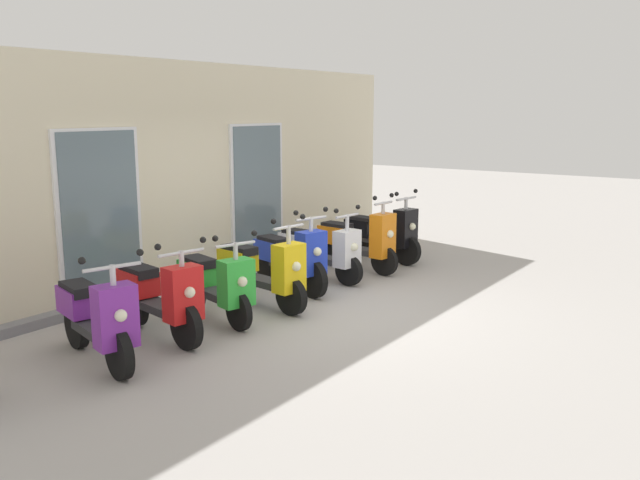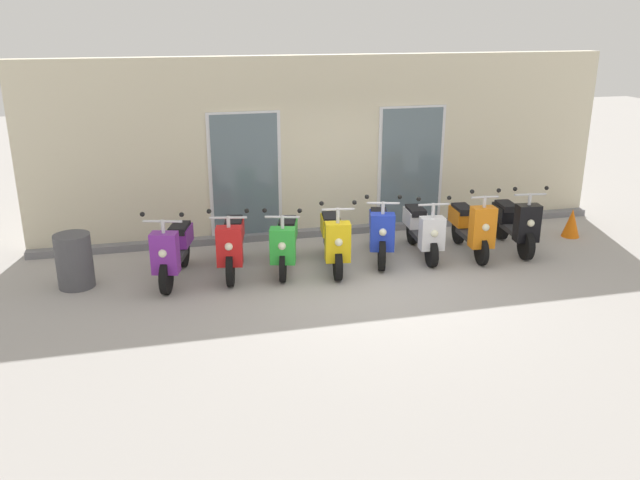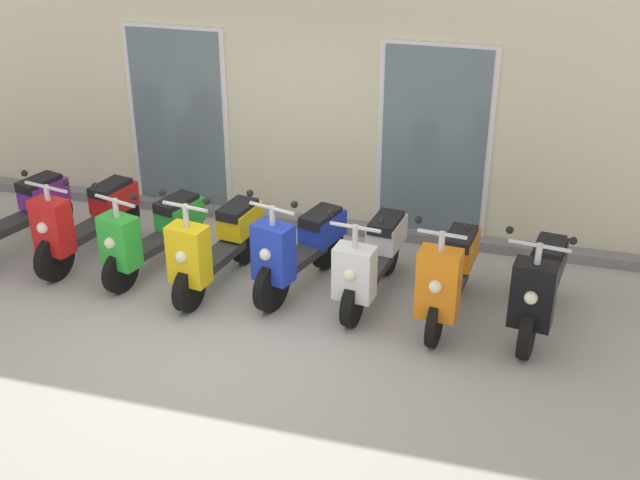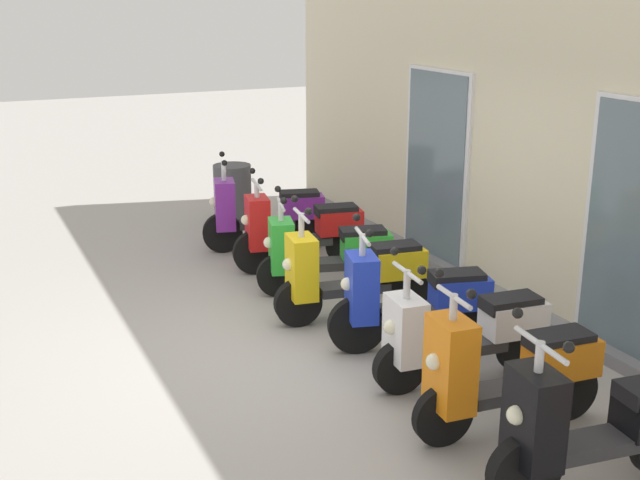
# 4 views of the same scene
# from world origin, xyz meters

# --- Properties ---
(ground_plane) EXTENTS (40.00, 40.00, 0.00)m
(ground_plane) POSITION_xyz_m (0.00, 0.00, 0.00)
(ground_plane) COLOR #A8A39E
(storefront_facade) EXTENTS (10.57, 0.50, 3.20)m
(storefront_facade) POSITION_xyz_m (0.00, 2.62, 1.55)
(storefront_facade) COLOR beige
(storefront_facade) RESTS_ON ground_plane
(scooter_purple) EXTENTS (0.78, 1.58, 1.22)m
(scooter_purple) POSITION_xyz_m (-2.89, 0.83, 0.49)
(scooter_purple) COLOR black
(scooter_purple) RESTS_ON ground_plane
(scooter_red) EXTENTS (0.69, 1.60, 1.19)m
(scooter_red) POSITION_xyz_m (-1.99, 0.91, 0.49)
(scooter_red) COLOR black
(scooter_red) RESTS_ON ground_plane
(scooter_green) EXTENTS (0.75, 1.48, 1.15)m
(scooter_green) POSITION_xyz_m (-1.16, 0.85, 0.47)
(scooter_green) COLOR black
(scooter_green) RESTS_ON ground_plane
(scooter_yellow) EXTENTS (0.61, 1.60, 1.25)m
(scooter_yellow) POSITION_xyz_m (-0.39, 0.76, 0.48)
(scooter_yellow) COLOR black
(scooter_yellow) RESTS_ON ground_plane
(scooter_blue) EXTENTS (0.74, 1.55, 1.23)m
(scooter_blue) POSITION_xyz_m (0.45, 0.94, 0.48)
(scooter_blue) COLOR black
(scooter_blue) RESTS_ON ground_plane
(scooter_white) EXTENTS (0.56, 1.58, 1.16)m
(scooter_white) POSITION_xyz_m (1.20, 0.97, 0.45)
(scooter_white) COLOR black
(scooter_white) RESTS_ON ground_plane
(scooter_orange) EXTENTS (0.51, 1.54, 1.26)m
(scooter_orange) POSITION_xyz_m (2.00, 0.78, 0.50)
(scooter_orange) COLOR black
(scooter_orange) RESTS_ON ground_plane
(scooter_black) EXTENTS (0.60, 1.57, 1.24)m
(scooter_black) POSITION_xyz_m (2.85, 0.84, 0.47)
(scooter_black) COLOR black
(scooter_black) RESTS_ON ground_plane
(trash_bin) EXTENTS (0.53, 0.53, 0.82)m
(trash_bin) POSITION_xyz_m (-4.33, 0.91, 0.41)
(trash_bin) COLOR #4C4C51
(trash_bin) RESTS_ON ground_plane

